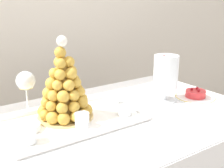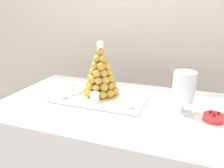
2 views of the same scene
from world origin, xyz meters
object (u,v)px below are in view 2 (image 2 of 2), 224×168
object	(u,v)px
macaron_goblet	(184,87)
dessert_cup_centre	(130,102)
dessert_cup_mid_left	(95,98)
dessert_cup_left	(63,93)
wine_glass	(98,68)
fruit_tart_plate	(214,119)
creme_brulee_ramekin	(75,91)
croquembouche	(101,75)
serving_tray	(99,98)

from	to	relation	value
macaron_goblet	dessert_cup_centre	bearing A→B (deg)	-171.25
dessert_cup_mid_left	macaron_goblet	distance (m)	0.50
dessert_cup_left	wine_glass	bearing A→B (deg)	70.12
dessert_cup_centre	fruit_tart_plate	bearing A→B (deg)	-2.33
dessert_cup_centre	wine_glass	distance (m)	0.44
dessert_cup_left	fruit_tart_plate	bearing A→B (deg)	-0.66
creme_brulee_ramekin	fruit_tart_plate	bearing A→B (deg)	-6.99
macaron_goblet	croquembouche	bearing A→B (deg)	171.88
dessert_cup_left	dessert_cup_centre	xyz separation A→B (m)	(0.42, 0.01, -0.00)
croquembouche	dessert_cup_left	world-z (taller)	croquembouche
croquembouche	wine_glass	bearing A→B (deg)	118.76
wine_glass	serving_tray	bearing A→B (deg)	-65.18
macaron_goblet	wine_glass	bearing A→B (deg)	157.52
creme_brulee_ramekin	macaron_goblet	bearing A→B (deg)	-3.48
dessert_cup_left	macaron_goblet	xyz separation A→B (m)	(0.70, 0.05, 0.11)
croquembouche	dessert_cup_mid_left	bearing A→B (deg)	-84.33
serving_tray	dessert_cup_left	world-z (taller)	dessert_cup_left
dessert_cup_mid_left	dessert_cup_centre	size ratio (longest dim) A/B	0.98
dessert_cup_mid_left	fruit_tart_plate	world-z (taller)	dessert_cup_mid_left
macaron_goblet	dessert_cup_mid_left	bearing A→B (deg)	-174.23
creme_brulee_ramekin	wine_glass	bearing A→B (deg)	69.98
dessert_cup_left	fruit_tart_plate	size ratio (longest dim) A/B	0.30
croquembouche	dessert_cup_mid_left	size ratio (longest dim) A/B	5.90
dessert_cup_centre	fruit_tart_plate	xyz separation A→B (m)	(0.43, -0.02, -0.02)
serving_tray	dessert_cup_centre	size ratio (longest dim) A/B	9.67
croquembouche	macaron_goblet	size ratio (longest dim) A/B	1.43
croquembouche	dessert_cup_mid_left	xyz separation A→B (m)	(0.01, -0.12, -0.10)
creme_brulee_ramekin	macaron_goblet	world-z (taller)	macaron_goblet
dessert_cup_mid_left	fruit_tart_plate	size ratio (longest dim) A/B	0.28
dessert_cup_centre	macaron_goblet	xyz separation A→B (m)	(0.28, 0.04, 0.11)
serving_tray	fruit_tart_plate	distance (m)	0.65
dessert_cup_left	dessert_cup_centre	size ratio (longest dim) A/B	1.03
creme_brulee_ramekin	serving_tray	bearing A→B (deg)	-5.32
serving_tray	croquembouche	bearing A→B (deg)	97.99
croquembouche	fruit_tart_plate	xyz separation A→B (m)	(0.65, -0.13, -0.12)
macaron_goblet	serving_tray	bearing A→B (deg)	177.18
dessert_cup_left	creme_brulee_ramekin	bearing A→B (deg)	70.42
croquembouche	fruit_tart_plate	world-z (taller)	croquembouche
dessert_cup_centre	macaron_goblet	distance (m)	0.30
croquembouche	fruit_tart_plate	distance (m)	0.67
serving_tray	dessert_cup_mid_left	distance (m)	0.08
dessert_cup_mid_left	macaron_goblet	bearing A→B (deg)	5.77
dessert_cup_mid_left	fruit_tart_plate	bearing A→B (deg)	-0.98
macaron_goblet	fruit_tart_plate	world-z (taller)	macaron_goblet
serving_tray	wine_glass	xyz separation A→B (m)	(-0.10, 0.22, 0.13)
serving_tray	wine_glass	world-z (taller)	wine_glass
dessert_cup_centre	fruit_tart_plate	size ratio (longest dim) A/B	0.29
serving_tray	dessert_cup_centre	bearing A→B (deg)	-17.29
croquembouche	wine_glass	world-z (taller)	croquembouche
croquembouche	dessert_cup_left	distance (m)	0.26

